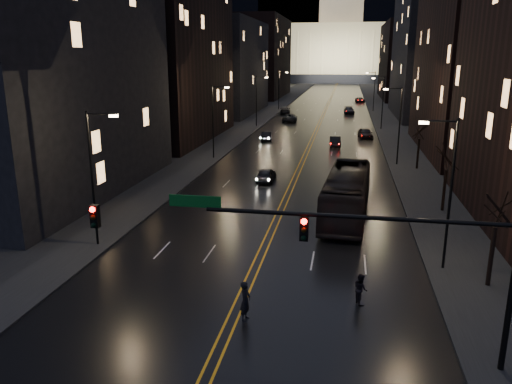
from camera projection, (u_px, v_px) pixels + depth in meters
The scene contains 35 objects.
ground at pixel (222, 344), 21.96m from camera, with size 900.00×900.00×0.00m, color black.
road at pixel (330, 100), 145.43m from camera, with size 20.00×320.00×0.02m, color black.
sidewalk_left at pixel (282, 99), 147.81m from camera, with size 8.00×320.00×0.16m, color black.
sidewalk_right at pixel (379, 101), 143.01m from camera, with size 8.00×320.00×0.16m, color black.
center_line at pixel (330, 100), 145.43m from camera, with size 0.62×320.00×0.01m, color orange.
building_left_near at pixel (47, 71), 43.57m from camera, with size 12.00×28.00×22.00m, color black.
building_left_mid at pixel (170, 44), 73.18m from camera, with size 12.00×30.00×28.00m, color black.
building_left_far at pixel (230, 67), 110.32m from camera, with size 12.00×34.00×20.00m, color black.
building_left_dist at pixel (264, 58), 155.38m from camera, with size 12.00×40.00×24.00m, color black.
building_right_mid at pixel (428, 53), 102.34m from camera, with size 12.00×34.00×26.00m, color black.
building_right_dist at pixel (403, 61), 148.45m from camera, with size 12.00×40.00×22.00m, color black.
capitol at pixel (340, 47), 254.91m from camera, with size 90.00×50.00×58.50m.
traffic_signal at pixel (365, 244), 19.61m from camera, with size 17.29×0.45×7.00m.
streetlamp_right_near at pixel (448, 187), 28.28m from camera, with size 2.13×0.25×9.00m.
streetlamp_left_near at pixel (94, 172), 31.98m from camera, with size 2.13×0.25×9.00m.
streetlamp_right_mid at pixel (398, 122), 56.77m from camera, with size 2.13×0.25×9.00m.
streetlamp_left_mid at pixel (214, 118), 60.47m from camera, with size 2.13×0.25×9.00m.
streetlamp_right_far at pixel (382, 100), 85.26m from camera, with size 2.13×0.25×9.00m.
streetlamp_left_far at pixel (257, 98), 88.96m from camera, with size 2.13×0.25×9.00m.
streetlamp_right_dist at pixel (374, 89), 113.76m from camera, with size 2.13×0.25×9.00m.
streetlamp_left_dist at pixel (280, 88), 117.46m from camera, with size 2.13×0.25×9.00m.
tree_right_near at pixel (498, 209), 26.15m from camera, with size 2.40×2.40×6.65m.
tree_right_mid at pixel (447, 157), 39.45m from camera, with size 2.40×2.40×6.65m.
tree_right_far at pixel (420, 129), 54.64m from camera, with size 2.40×2.40×6.65m.
bus at pixel (347, 194), 39.09m from camera, with size 3.08×13.18×3.67m, color black.
oncoming_car_a at pixel (266, 174), 50.47m from camera, with size 1.68×4.18×1.42m, color black.
oncoming_car_b at pixel (267, 136), 75.13m from camera, with size 1.50×4.30×1.42m, color black.
oncoming_car_c at pixel (290, 118), 96.88m from camera, with size 2.62×5.69×1.58m, color black.
oncoming_car_d at pixel (285, 110), 110.95m from camera, with size 2.14×5.26×1.53m, color black.
receding_car_a at pixel (335, 142), 70.10m from camera, with size 1.49×4.26×1.40m, color black.
receding_car_b at pixel (365, 133), 76.85m from camera, with size 1.94×4.82×1.64m, color black.
receding_car_c at pixel (349, 111), 110.16m from camera, with size 2.12×5.22×1.51m, color black.
receding_car_d at pixel (360, 100), 138.17m from camera, with size 2.25×4.89×1.36m, color black.
pedestrian_a at pixel (245, 301), 23.72m from camera, with size 0.72×0.47×1.98m, color black.
pedestrian_b at pixel (361, 289), 25.35m from camera, with size 0.80×0.44×1.65m, color black.
Camera 1 is at (4.94, -18.86, 12.22)m, focal length 35.00 mm.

